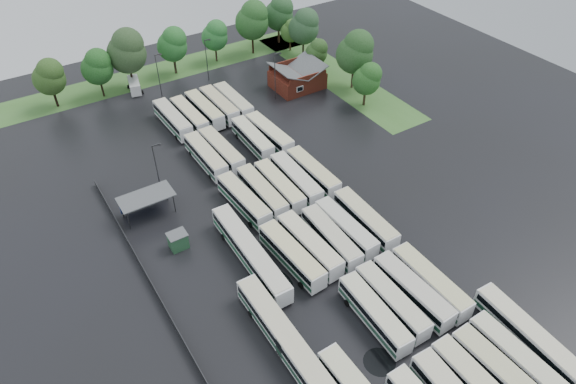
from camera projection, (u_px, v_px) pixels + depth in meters
ground at (322, 257)px, 72.34m from camera, size 160.00×160.00×0.00m
brick_building at (297, 79)px, 108.49m from camera, size 10.07×8.60×5.39m
wash_shed at (145, 198)px, 77.50m from camera, size 8.20×4.20×3.58m
utility_hut at (178, 241)px, 72.93m from camera, size 2.70×2.20×2.62m
grass_strip_north at (161, 72)px, 114.82m from camera, size 80.00×10.00×0.01m
grass_strip_east at (335, 75)px, 113.83m from camera, size 10.00×50.00×0.01m
west_fence at (151, 283)px, 67.97m from camera, size 0.10×50.00×1.20m
bus_r0c3 at (501, 375)px, 56.41m from camera, size 2.98×12.49×3.46m
bus_r0c4 at (515, 358)px, 58.11m from camera, size 2.66×11.88×3.30m
bus_r1c1 at (374, 314)px, 62.72m from camera, size 3.04×11.96×3.30m
bus_r1c2 at (392, 301)px, 64.14m from camera, size 2.74×11.97×3.32m
bus_r1c3 at (413, 291)px, 65.32m from camera, size 2.93×12.39×3.43m
bus_r1c4 at (430, 282)px, 66.42m from camera, size 2.69×12.38×3.44m
bus_r2c0 at (292, 255)px, 69.96m from camera, size 3.25×12.52×3.45m
bus_r2c1 at (309, 245)px, 71.44m from camera, size 3.06×12.50×3.46m
bus_r2c2 at (331, 238)px, 72.61m from camera, size 3.00×12.12×3.35m
bus_r2c3 at (346, 228)px, 74.12m from camera, size 2.77×11.97×3.32m
bus_r2c4 at (365, 220)px, 75.38m from camera, size 2.91×12.55×3.48m
bus_r3c0 at (244, 200)px, 78.74m from camera, size 3.15×12.25×3.38m
bus_r3c1 at (262, 192)px, 80.22m from camera, size 2.63×12.10×3.37m
bus_r3c2 at (280, 186)px, 81.33m from camera, size 2.72×12.03×3.34m
bus_r3c3 at (296, 179)px, 82.62m from camera, size 3.00×12.50×3.46m
bus_r3c4 at (313, 172)px, 84.06m from camera, size 2.70×12.17×3.38m
bus_r4c0 at (206, 156)px, 87.46m from camera, size 2.66×12.20×3.39m
bus_r4c1 at (222, 150)px, 88.72m from camera, size 2.93×12.40×3.43m
bus_r4c3 at (252, 138)px, 91.62m from camera, size 2.85×12.02×3.33m
bus_r4c4 at (269, 134)px, 92.60m from camera, size 3.11×12.39×3.42m
bus_r5c0 at (173, 119)px, 96.31m from camera, size 2.95×12.51×3.46m
bus_r5c1 at (190, 116)px, 97.45m from camera, size 2.81×11.96×3.31m
bus_r5c2 at (205, 110)px, 99.03m from camera, size 2.84×12.22×3.39m
bus_r5c3 at (219, 105)px, 100.35m from camera, size 2.74×12.27×3.41m
bus_r5c4 at (233, 102)px, 101.39m from camera, size 2.64×12.21×3.40m
artic_bus_west_b at (250, 253)px, 70.29m from camera, size 3.06×18.72×3.46m
artic_bus_west_c at (284, 338)px, 59.99m from camera, size 2.82×18.65×3.46m
artic_bus_east at (539, 346)px, 59.29m from camera, size 3.32×17.88×3.30m
minibus at (134, 85)px, 107.46m from camera, size 3.35×6.05×2.50m
tree_north_0 at (49, 76)px, 99.33m from camera, size 6.24×6.24×10.33m
tree_north_1 at (97, 66)px, 102.41m from camera, size 6.30×6.30×10.44m
tree_north_2 at (127, 50)px, 104.04m from camera, size 7.93×7.93×13.13m
tree_north_3 at (173, 44)px, 110.09m from camera, size 6.46×6.46×10.70m
tree_north_4 at (215, 35)px, 115.10m from camera, size 5.89×5.89×9.75m
tree_north_5 at (253, 20)px, 117.00m from camera, size 7.66×7.66×12.68m
tree_north_6 at (280, 13)px, 122.02m from camera, size 6.98×6.98×11.56m
tree_east_0 at (368, 79)px, 100.21m from camera, size 5.58×5.55×9.20m
tree_east_1 at (356, 51)px, 104.28m from camera, size 7.67×7.67×12.70m
tree_east_2 at (317, 52)px, 111.18m from camera, size 4.82×4.82×7.99m
tree_east_3 at (305, 26)px, 116.15m from camera, size 6.94×6.94×11.49m
tree_east_4 at (291, 30)px, 120.34m from camera, size 4.64×4.64×7.69m
lamp_post_ne at (276, 73)px, 102.27m from camera, size 1.52×0.30×9.89m
lamp_post_nw at (157, 168)px, 78.70m from camera, size 1.52×0.30×9.87m
lamp_post_back_w at (159, 73)px, 102.92m from camera, size 1.45×0.28×9.42m
lamp_post_back_e at (207, 57)px, 108.46m from camera, size 1.43×0.28×9.27m
puddle_0 at (379, 362)px, 59.71m from camera, size 3.83×3.83×0.01m
puddle_1 at (494, 348)px, 61.09m from camera, size 2.57×2.57×0.01m
puddle_2 at (267, 288)px, 68.00m from camera, size 6.99×6.99×0.01m
puddle_3 at (366, 239)px, 75.03m from camera, size 3.61×3.61×0.01m
puddle_4 at (493, 323)px, 63.79m from camera, size 2.83×2.83×0.01m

